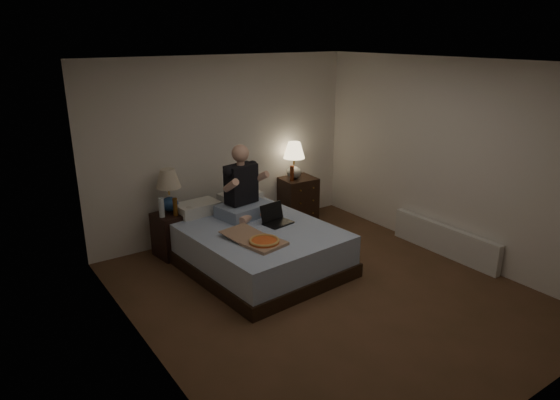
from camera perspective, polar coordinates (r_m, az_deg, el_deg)
floor at (r=5.72m, az=5.23°, el=-10.49°), size 4.00×4.50×0.00m
ceiling at (r=5.01m, az=6.09°, el=15.36°), size 4.00×4.50×0.00m
wall_back at (r=7.04m, az=-6.31°, el=5.99°), size 4.00×0.00×2.50m
wall_front at (r=3.91m, az=27.47°, el=-6.58°), size 4.00×0.00×2.50m
wall_left at (r=4.28m, az=-15.34°, el=-2.97°), size 0.00×4.50×2.50m
wall_right at (r=6.66m, az=18.95°, el=4.36°), size 0.00×4.50×2.50m
bed at (r=6.23m, az=-2.95°, el=-5.22°), size 1.71×2.20×0.52m
nightstand_left at (r=6.64m, az=-12.09°, el=-3.83°), size 0.49×0.46×0.58m
nightstand_right at (r=7.70m, az=1.98°, el=0.15°), size 0.55×0.50×0.67m
lamp_left at (r=6.54m, az=-12.59°, el=1.08°), size 0.32×0.32×0.56m
lamp_right at (r=7.49m, az=1.61°, el=4.53°), size 0.35×0.35×0.56m
water_bottle at (r=6.39m, az=-13.39°, el=-0.85°), size 0.07×0.07×0.25m
soda_can at (r=6.43m, az=-10.34°, el=-1.21°), size 0.07×0.07×0.10m
beer_bottle_left at (r=6.41m, az=-11.88°, el=-0.78°), size 0.06×0.06×0.23m
beer_bottle_right at (r=7.41m, az=1.38°, el=3.06°), size 0.06×0.06×0.23m
person at (r=6.33m, az=-4.19°, el=2.15°), size 0.74×0.62×0.93m
laptop at (r=6.14m, az=-0.20°, el=-1.71°), size 0.38×0.33×0.24m
pizza_box at (r=5.58m, az=-1.82°, el=-4.80°), size 0.54×0.82×0.08m
radiator at (r=6.88m, az=18.26°, el=-4.37°), size 0.10×1.60×0.40m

